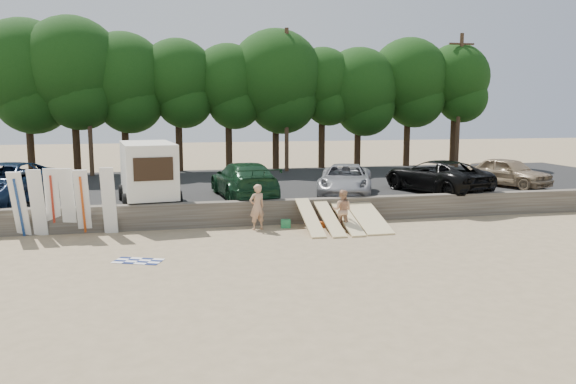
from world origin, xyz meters
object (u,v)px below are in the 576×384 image
object	(u,v)px
car_2	(345,180)
beachgoer_b	(342,210)
car_4	(509,172)
car_1	(244,180)
car_0	(3,184)
cooler	(286,224)
box_trailer	(148,170)
car_3	(436,176)
beachgoer_a	(257,207)

from	to	relation	value
car_2	beachgoer_b	bearing A→B (deg)	-89.39
car_4	car_1	bearing A→B (deg)	160.57
car_0	cooler	bearing A→B (deg)	-6.77
beachgoer_b	cooler	world-z (taller)	beachgoer_b
cooler	car_0	bearing A→B (deg)	170.00
box_trailer	car_3	world-z (taller)	box_trailer
car_0	car_4	bearing A→B (deg)	13.50
car_0	beachgoer_b	size ratio (longest dim) A/B	3.88
box_trailer	car_2	world-z (taller)	box_trailer
box_trailer	car_1	distance (m)	4.30
beachgoer_a	beachgoer_b	size ratio (longest dim) A/B	1.13
car_2	car_4	size ratio (longest dim) A/B	1.17
car_3	beachgoer_b	distance (m)	7.43
car_0	car_3	bearing A→B (deg)	10.61
beachgoer_a	car_0	bearing A→B (deg)	-41.41
box_trailer	car_3	distance (m)	13.52
car_0	car_1	size ratio (longest dim) A/B	1.11
box_trailer	beachgoer_a	bearing A→B (deg)	-43.37
box_trailer	car_2	distance (m)	8.96
box_trailer	beachgoer_b	xyz separation A→B (m)	(7.43, -3.79, -1.35)
beachgoer_a	cooler	size ratio (longest dim) A/B	4.75
car_0	beachgoer_a	xyz separation A→B (m)	(10.24, -4.18, -0.66)
box_trailer	car_3	size ratio (longest dim) A/B	0.76
box_trailer	car_1	xyz separation A→B (m)	(4.19, 0.75, -0.64)
box_trailer	car_4	size ratio (longest dim) A/B	0.98
cooler	beachgoer_b	bearing A→B (deg)	-14.46
beachgoer_b	car_2	bearing A→B (deg)	-82.50
box_trailer	beachgoer_a	size ratio (longest dim) A/B	2.39
car_3	beachgoer_b	size ratio (longest dim) A/B	3.53
car_4	beachgoer_a	distance (m)	14.64
box_trailer	car_2	bearing A→B (deg)	-4.63
car_0	car_4	distance (m)	24.16
box_trailer	car_0	world-z (taller)	box_trailer
car_1	cooler	size ratio (longest dim) A/B	14.65
car_0	cooler	distance (m)	12.19
car_0	beachgoer_a	bearing A→B (deg)	-9.48
box_trailer	car_2	xyz separation A→B (m)	(8.92, 0.47, -0.74)
car_2	car_0	bearing A→B (deg)	-162.80
car_3	cooler	xyz separation A→B (m)	(-8.13, -3.32, -1.32)
box_trailer	car_0	xyz separation A→B (m)	(-6.05, 1.17, -0.59)
car_4	beachgoer_b	xyz separation A→B (m)	(-10.68, -5.28, -0.65)
car_0	beachgoer_a	world-z (taller)	car_0
beachgoer_a	car_3	bearing A→B (deg)	-178.79
car_0	car_3	xyz separation A→B (m)	(19.55, -0.72, -0.08)
car_0	car_2	size ratio (longest dim) A/B	1.21
box_trailer	beachgoer_b	size ratio (longest dim) A/B	2.70
car_1	cooler	world-z (taller)	car_1
car_3	cooler	bearing A→B (deg)	5.17
car_1	cooler	xyz separation A→B (m)	(1.18, -3.62, -1.35)
beachgoer_b	beachgoer_a	bearing A→B (deg)	13.30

